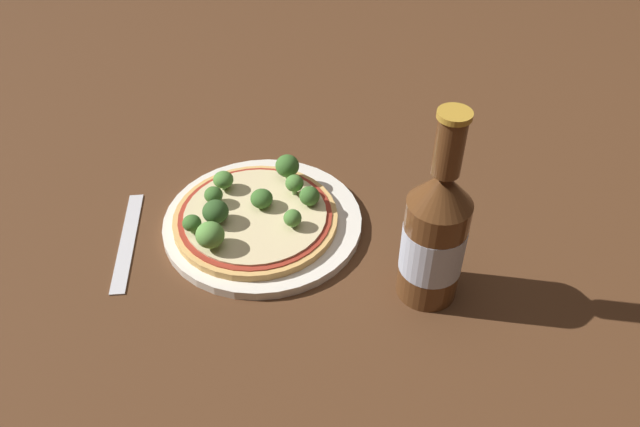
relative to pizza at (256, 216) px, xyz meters
The scene contains 15 objects.
ground_plane 0.03m from the pizza, ahead, with size 3.00×3.00×0.00m, color #4C2D19.
plate 0.02m from the pizza, 22.96° to the left, with size 0.25×0.25×0.01m.
pizza is the anchor object (origin of this frame).
broccoli_floret_0 0.07m from the pizza, 133.12° to the left, with size 0.03×0.03×0.03m.
broccoli_floret_1 0.06m from the pizza, 28.84° to the right, with size 0.02×0.02×0.02m.
broccoli_floret_2 0.02m from the pizza, 55.45° to the left, with size 0.03×0.03×0.02m.
broccoli_floret_3 0.08m from the pizza, 61.22° to the left, with size 0.03×0.03×0.03m.
broccoli_floret_4 0.08m from the pizza, 154.08° to the right, with size 0.02×0.02×0.02m.
broccoli_floret_5 0.07m from the pizza, 13.03° to the left, with size 0.03×0.03×0.03m.
broccoli_floret_6 0.08m from the pizza, 127.54° to the right, with size 0.03×0.03×0.03m.
broccoli_floret_7 0.05m from the pizza, 159.04° to the right, with size 0.03×0.03×0.03m.
broccoli_floret_8 0.07m from the pizza, 36.52° to the left, with size 0.02×0.02×0.03m.
broccoli_floret_9 0.06m from the pizza, 162.00° to the left, with size 0.02×0.02×0.02m.
beer_bottle 0.24m from the pizza, 27.89° to the right, with size 0.07×0.07×0.24m.
fork 0.16m from the pizza, behind, with size 0.03×0.18×0.00m.
Camera 1 is at (0.06, -0.58, 0.54)m, focal length 35.00 mm.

